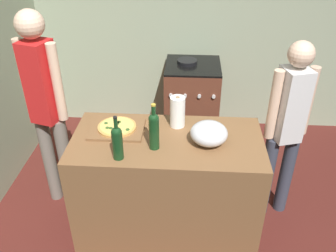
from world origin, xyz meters
name	(u,v)px	position (x,y,z in m)	size (l,w,h in m)	color
ground_plane	(183,187)	(0.00, 1.23, -0.01)	(3.98, 3.07, 0.02)	#511E19
kitchen_wall_rear	(189,17)	(0.00, 2.52, 1.30)	(3.98, 0.10, 2.60)	#99A889
counter	(167,186)	(-0.12, 0.71, 0.45)	(1.40, 0.70, 0.91)	brown
cutting_board	(117,129)	(-0.50, 0.80, 0.92)	(0.40, 0.32, 0.02)	brown
pizza	(117,127)	(-0.50, 0.80, 0.94)	(0.29, 0.29, 0.03)	tan
mixing_bowl	(209,133)	(0.18, 0.68, 0.99)	(0.27, 0.27, 0.16)	#B2B2B7
paper_towel_roll	(177,112)	(-0.05, 0.90, 1.03)	(0.11, 0.11, 0.25)	white
wine_bottle_dark	(154,129)	(-0.20, 0.60, 1.06)	(0.07, 0.07, 0.35)	#143819
wine_bottle_clear	(117,141)	(-0.43, 0.46, 1.04)	(0.07, 0.07, 0.32)	#143819
stove	(192,102)	(0.06, 2.12, 0.46)	(0.58, 0.60, 0.95)	brown
person_in_stripes	(46,103)	(-1.10, 0.99, 1.01)	(0.36, 0.25, 1.75)	slate
person_in_red	(286,126)	(0.80, 0.97, 0.89)	(0.35, 0.25, 1.57)	#383D4C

